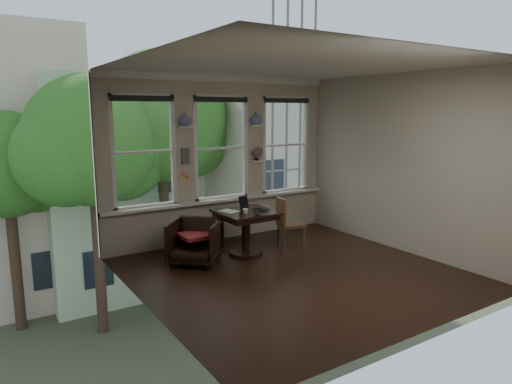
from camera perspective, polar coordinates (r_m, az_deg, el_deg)
ground at (r=6.91m, az=4.70°, el=-10.02°), size 4.50×4.50×0.00m
ceiling at (r=6.52m, az=5.09°, el=15.59°), size 4.50×4.50×0.00m
wall_back at (r=8.43m, az=-4.50°, el=4.13°), size 4.50×0.00×4.50m
wall_front at (r=4.98m, az=20.86°, el=-0.67°), size 4.50×0.00×4.50m
wall_left at (r=5.49m, az=-14.09°, el=0.64°), size 0.00×4.50×4.50m
wall_right at (r=8.11m, az=17.61°, el=3.45°), size 0.00×4.50×4.50m
window_left at (r=7.83m, az=-13.94°, el=4.88°), size 1.10×0.12×1.90m
window_center at (r=8.41m, az=-4.52°, el=5.49°), size 1.10×0.12×1.90m
window_right at (r=9.18m, az=3.51°, el=5.89°), size 1.10×0.12×1.90m
shelf_left at (r=7.98m, az=-8.85°, el=8.03°), size 0.26×0.16×0.03m
shelf_right at (r=8.67m, az=0.03°, el=8.31°), size 0.26×0.16×0.03m
intercom at (r=8.04m, az=-8.84°, el=4.47°), size 0.14×0.06×0.28m
sticky_notes at (r=8.08m, az=-8.79°, el=2.00°), size 0.16×0.01×0.24m
desk_fan at (r=8.69m, az=0.10°, el=4.54°), size 0.20×0.20×0.24m
vase_left at (r=7.98m, az=-8.88°, el=9.03°), size 0.24×0.24×0.25m
vase_right at (r=8.67m, az=0.03°, el=9.23°), size 0.24×0.24×0.25m
table at (r=7.60m, az=-1.28°, el=-5.14°), size 0.90×0.90×0.75m
armchair_left at (r=7.25m, az=-7.60°, el=-6.18°), size 1.07×1.07×0.70m
cushion_red at (r=7.23m, az=-7.62°, el=-5.42°), size 0.45×0.45×0.06m
side_chair_right at (r=7.86m, az=4.40°, el=-4.01°), size 0.52×0.52×0.92m
laptop at (r=7.50m, az=0.86°, el=-2.29°), size 0.32×0.22×0.02m
mug at (r=7.29m, az=-1.32°, el=-2.43°), size 0.10×0.10×0.08m
drinking_glass at (r=7.24m, az=0.19°, el=-2.45°), size 0.16×0.16×0.10m
tablet at (r=7.64m, az=-1.57°, el=-1.32°), size 0.16×0.08×0.22m
papers at (r=7.50m, az=-3.38°, el=-2.40°), size 0.29×0.35×0.00m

